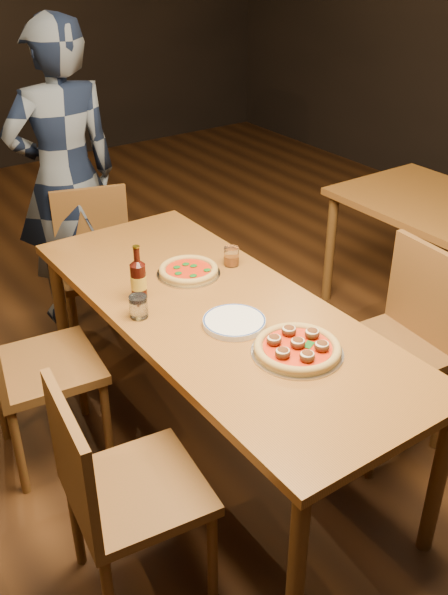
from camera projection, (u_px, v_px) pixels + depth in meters
ground at (218, 444)px, 3.11m from camera, size 9.00×9.00×0.00m
room_shell at (215, 20)px, 2.19m from camera, size 9.00×9.00×9.00m
table_main at (217, 322)px, 2.77m from camera, size 0.80×2.00×0.75m
chair_main_nw at (138, 488)px, 2.24m from camera, size 0.49×0.49×0.94m
chair_main_sw at (44, 365)px, 2.85m from camera, size 0.50×0.50×0.96m
chair_main_e at (386, 350)px, 2.92m from camera, size 0.50×0.50×0.98m
chair_end at (100, 270)px, 3.68m from camera, size 0.52×0.52×0.90m
pizza_meatball at (297, 348)px, 2.44m from camera, size 0.34×0.34×0.06m
pizza_margherita at (189, 270)px, 2.98m from camera, size 0.29×0.29×0.04m
plate_stack at (234, 322)px, 2.61m from camera, size 0.25×0.25×0.02m
beer_bottle at (138, 281)px, 2.76m from camera, size 0.07×0.07×0.24m
water_glass at (139, 307)px, 2.65m from camera, size 0.07×0.07×0.09m
amber_glass at (231, 256)px, 3.05m from camera, size 0.07×0.07×0.09m
diner at (65, 178)px, 3.73m from camera, size 0.66×0.45×1.75m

